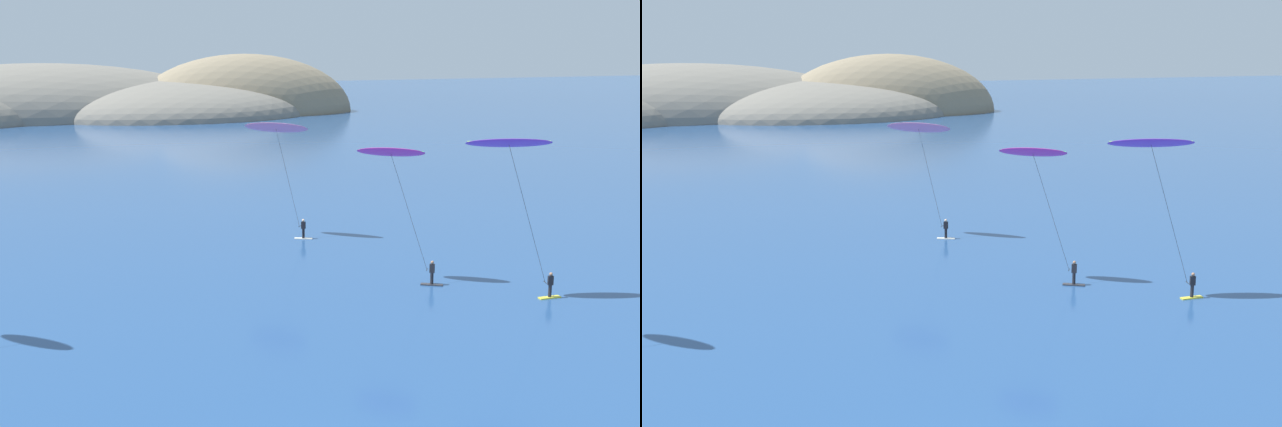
% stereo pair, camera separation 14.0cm
% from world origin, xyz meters
% --- Properties ---
extents(headland_island, '(123.01, 45.28, 27.32)m').
position_xyz_m(headland_island, '(6.84, 156.91, 0.00)').
color(headland_island, '#84755B').
rests_on(headland_island, ground).
extents(kitesurfer_pink, '(5.23, 4.70, 9.80)m').
position_xyz_m(kitesurfer_pink, '(10.24, 37.23, 8.68)').
color(kitesurfer_pink, silver).
rests_on(kitesurfer_pink, ground).
extents(kitesurfer_purple, '(6.52, 3.08, 10.46)m').
position_xyz_m(kitesurfer_purple, '(18.68, 16.14, 9.34)').
color(kitesurfer_purple, yellow).
rests_on(kitesurfer_purple, ground).
extents(kitesurfer_magenta, '(5.43, 4.16, 9.43)m').
position_xyz_m(kitesurfer_magenta, '(13.47, 21.97, 8.24)').
color(kitesurfer_magenta, '#2D2D33').
rests_on(kitesurfer_magenta, ground).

